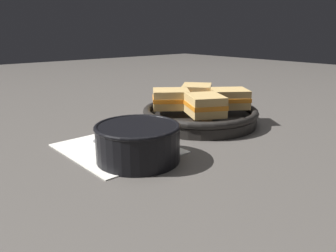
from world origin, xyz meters
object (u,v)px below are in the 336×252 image
(sandwich_near_right, at_px, (205,105))
(sandwich_far_left, at_px, (230,98))
(soup_bowl, at_px, (138,140))
(sandwich_far_right, at_px, (197,93))
(skillet, at_px, (200,115))
(spoon, at_px, (140,145))
(sandwich_near_left, at_px, (171,99))

(sandwich_near_right, height_order, sandwich_far_left, same)
(soup_bowl, bearing_deg, sandwich_far_right, 117.03)
(skillet, xyz_separation_m, sandwich_far_right, (-0.06, 0.04, 0.04))
(spoon, distance_m, sandwich_far_left, 0.29)
(sandwich_near_left, bearing_deg, soup_bowl, -54.77)
(soup_bowl, relative_size, skillet, 0.38)
(soup_bowl, relative_size, spoon, 1.22)
(sandwich_far_right, bearing_deg, skillet, -37.05)
(spoon, bearing_deg, soup_bowl, -73.11)
(sandwich_near_right, bearing_deg, sandwich_near_left, -173.04)
(skillet, relative_size, sandwich_far_left, 3.39)
(sandwich_near_right, bearing_deg, soup_bowl, -79.25)
(spoon, relative_size, skillet, 0.31)
(soup_bowl, relative_size, sandwich_near_left, 1.30)
(sandwich_far_left, bearing_deg, soup_bowl, -80.47)
(soup_bowl, distance_m, sandwich_far_left, 0.33)
(spoon, bearing_deg, sandwich_far_right, 76.94)
(sandwich_near_right, relative_size, sandwich_far_right, 0.97)
(skillet, bearing_deg, soup_bowl, -69.34)
(sandwich_far_left, bearing_deg, skillet, -129.41)
(sandwich_near_left, bearing_deg, sandwich_far_left, 51.96)
(skillet, relative_size, sandwich_near_right, 3.47)
(soup_bowl, distance_m, skillet, 0.29)
(soup_bowl, bearing_deg, sandwich_far_left, 99.53)
(sandwich_near_left, height_order, sandwich_far_right, same)
(sandwich_near_right, relative_size, sandwich_far_left, 0.98)
(sandwich_near_left, relative_size, sandwich_far_right, 1.00)
(sandwich_far_right, bearing_deg, soup_bowl, -62.97)
(sandwich_near_left, bearing_deg, sandwich_far_right, 96.96)
(soup_bowl, height_order, skillet, soup_bowl)
(skillet, xyz_separation_m, sandwich_near_right, (0.06, -0.05, 0.04))
(soup_bowl, xyz_separation_m, sandwich_near_left, (-0.15, 0.21, 0.03))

